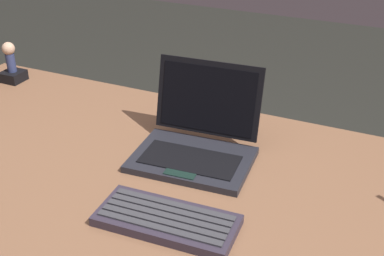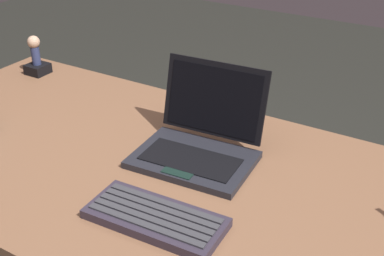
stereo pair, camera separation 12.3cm
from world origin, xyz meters
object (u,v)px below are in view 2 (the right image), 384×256
(laptop_front, at_px, (199,141))
(external_keyboard, at_px, (155,218))
(figurine_stand, at_px, (38,69))
(figurine, at_px, (34,48))

(laptop_front, distance_m, external_keyboard, 0.29)
(figurine_stand, relative_size, figurine, 0.68)
(external_keyboard, relative_size, figurine, 2.95)
(figurine_stand, height_order, figurine, figurine)
(laptop_front, height_order, figurine_stand, laptop_front)
(figurine_stand, bearing_deg, figurine, 180.00)
(external_keyboard, height_order, figurine, figurine)
(figurine, bearing_deg, external_keyboard, -29.36)
(laptop_front, bearing_deg, figurine_stand, 166.45)
(laptop_front, xyz_separation_m, figurine, (-0.79, 0.19, 0.05))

